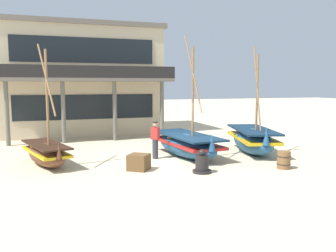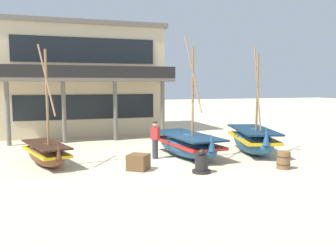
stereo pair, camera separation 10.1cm
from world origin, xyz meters
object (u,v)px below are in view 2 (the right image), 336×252
object	(u,v)px
fishing_boat_near_left	(253,140)
capstan_winch	(202,164)
cargo_crate	(138,162)
harbor_building_main	(81,80)
fishing_boat_centre_large	(187,144)
fishing_boat_far_right	(46,153)
fisherman_by_hull	(155,140)
wooden_barrel	(284,160)

from	to	relation	value
fishing_boat_near_left	capstan_winch	world-z (taller)	fishing_boat_near_left
cargo_crate	harbor_building_main	size ratio (longest dim) A/B	0.07
fishing_boat_centre_large	capstan_winch	size ratio (longest dim) A/B	6.18
fishing_boat_far_right	fisherman_by_hull	distance (m)	4.66
fishing_boat_far_right	cargo_crate	distance (m)	3.97
fishing_boat_near_left	harbor_building_main	distance (m)	13.60
fishing_boat_centre_large	harbor_building_main	distance (m)	12.01
wooden_barrel	harbor_building_main	xyz separation A→B (m)	(-6.44, 14.52, 3.30)
fishing_boat_near_left	wooden_barrel	size ratio (longest dim) A/B	7.32
wooden_barrel	harbor_building_main	bearing A→B (deg)	113.90
wooden_barrel	cargo_crate	xyz separation A→B (m)	(-5.49, 1.65, -0.04)
wooden_barrel	fishing_boat_near_left	bearing A→B (deg)	79.11
fishing_boat_near_left	harbor_building_main	size ratio (longest dim) A/B	0.48
capstan_winch	fishing_boat_centre_large	bearing A→B (deg)	78.93
fisherman_by_hull	capstan_winch	xyz separation A→B (m)	(0.92, -3.08, -0.49)
fishing_boat_near_left	fishing_boat_far_right	xyz separation A→B (m)	(-9.54, 0.37, -0.14)
fishing_boat_near_left	wooden_barrel	xyz separation A→B (m)	(-0.63, -3.30, -0.31)
fishing_boat_near_left	harbor_building_main	bearing A→B (deg)	122.20
wooden_barrel	cargo_crate	bearing A→B (deg)	163.29
fisherman_by_hull	harbor_building_main	world-z (taller)	harbor_building_main
fishing_boat_near_left	fishing_boat_centre_large	xyz separation A→B (m)	(-3.37, 0.22, -0.08)
fishing_boat_far_right	harbor_building_main	world-z (taller)	harbor_building_main
fishing_boat_centre_large	fishing_boat_near_left	bearing A→B (deg)	-3.80
capstan_winch	harbor_building_main	size ratio (longest dim) A/B	0.08
fishing_boat_near_left	capstan_winch	size ratio (longest dim) A/B	5.70
fisherman_by_hull	cargo_crate	distance (m)	2.30
fishing_boat_far_right	fishing_boat_centre_large	bearing A→B (deg)	-1.35
harbor_building_main	fisherman_by_hull	bearing A→B (deg)	-78.77
capstan_winch	fishing_boat_near_left	bearing A→B (deg)	35.74
fishing_boat_centre_large	capstan_winch	xyz separation A→B (m)	(-0.60, -3.08, -0.23)
wooden_barrel	harbor_building_main	world-z (taller)	harbor_building_main
fishing_boat_far_right	capstan_winch	xyz separation A→B (m)	(5.57, -3.22, -0.18)
harbor_building_main	wooden_barrel	bearing A→B (deg)	-66.10
capstan_winch	harbor_building_main	xyz separation A→B (m)	(-3.10, 14.08, 3.31)
fishing_boat_near_left	harbor_building_main	world-z (taller)	harbor_building_main
fisherman_by_hull	cargo_crate	xyz separation A→B (m)	(-1.24, -1.87, -0.52)
fisherman_by_hull	cargo_crate	world-z (taller)	fisherman_by_hull
fishing_boat_near_left	fishing_boat_centre_large	world-z (taller)	fishing_boat_centre_large
fishing_boat_centre_large	wooden_barrel	xyz separation A→B (m)	(2.73, -3.52, -0.23)
fisherman_by_hull	harbor_building_main	xyz separation A→B (m)	(-2.19, 11.00, 2.82)
cargo_crate	harbor_building_main	distance (m)	13.34
fishing_boat_near_left	harbor_building_main	xyz separation A→B (m)	(-7.07, 11.23, 2.99)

